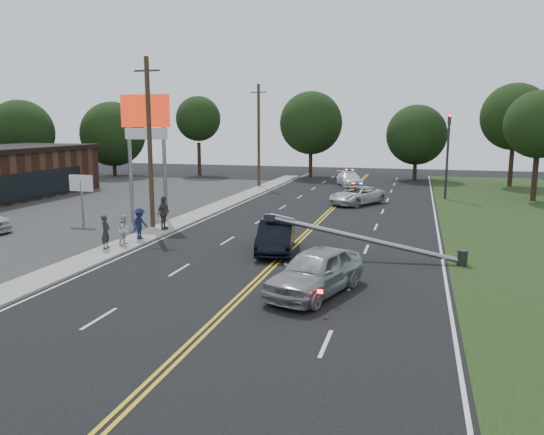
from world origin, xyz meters
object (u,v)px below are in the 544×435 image
(emergency_b, at_px, (349,179))
(bystander_b, at_px, (125,230))
(small_sign, at_px, (81,187))
(crashed_sedan, at_px, (276,236))
(utility_pole_mid, at_px, (150,143))
(utility_pole_far, at_px, (259,135))
(traffic_signal, at_px, (448,148))
(fallen_streetlight, at_px, (373,240))
(bystander_d, at_px, (163,213))
(emergency_a, at_px, (357,195))
(pylon_sign, at_px, (146,127))
(bystander_a, at_px, (106,232))
(bystander_c, at_px, (140,224))
(waiting_sedan, at_px, (316,271))

(emergency_b, distance_m, bystander_b, 30.93)
(small_sign, distance_m, crashed_sedan, 14.02)
(utility_pole_mid, relative_size, utility_pole_far, 1.00)
(utility_pole_mid, relative_size, emergency_b, 2.03)
(traffic_signal, xyz_separation_m, utility_pole_far, (-17.50, 4.00, 0.88))
(small_sign, xyz_separation_m, bystander_b, (5.72, -4.68, -1.45))
(fallen_streetlight, relative_size, bystander_d, 4.80)
(emergency_a, height_order, bystander_d, bystander_d)
(bystander_b, height_order, bystander_d, bystander_d)
(pylon_sign, xyz_separation_m, bystander_b, (2.22, -6.68, -5.11))
(crashed_sedan, xyz_separation_m, bystander_a, (-8.16, -2.07, 0.18))
(pylon_sign, height_order, utility_pole_far, utility_pole_far)
(emergency_a, bearing_deg, fallen_streetlight, -50.50)
(utility_pole_far, xyz_separation_m, bystander_c, (1.03, -25.32, -4.13))
(bystander_b, bearing_deg, waiting_sedan, -109.00)
(pylon_sign, height_order, bystander_c, pylon_sign)
(bystander_b, bearing_deg, bystander_c, 0.99)
(utility_pole_far, bearing_deg, pylon_sign, -93.72)
(bystander_a, bearing_deg, bystander_b, -29.15)
(bystander_b, relative_size, bystander_c, 0.91)
(pylon_sign, relative_size, utility_pole_far, 0.80)
(pylon_sign, xyz_separation_m, bystander_a, (1.79, -7.72, -5.04))
(pylon_sign, distance_m, crashed_sedan, 12.58)
(small_sign, xyz_separation_m, utility_pole_mid, (4.80, 0.00, 2.75))
(utility_pole_mid, xyz_separation_m, bystander_a, (0.49, -5.72, -4.13))
(pylon_sign, bearing_deg, crashed_sedan, -29.58)
(small_sign, xyz_separation_m, emergency_b, (13.37, 25.29, -1.62))
(pylon_sign, bearing_deg, bystander_a, -76.96)
(pylon_sign, bearing_deg, waiting_sedan, -41.60)
(utility_pole_mid, height_order, emergency_a, utility_pole_mid)
(pylon_sign, relative_size, crashed_sedan, 1.70)
(waiting_sedan, distance_m, bystander_a, 11.91)
(bystander_d, bearing_deg, fallen_streetlight, -100.68)
(small_sign, xyz_separation_m, utility_pole_far, (4.80, 22.00, 2.75))
(bystander_b, bearing_deg, emergency_b, -8.95)
(utility_pole_far, bearing_deg, bystander_b, -88.02)
(pylon_sign, relative_size, small_sign, 2.58)
(small_sign, height_order, bystander_c, small_sign)
(small_sign, height_order, bystander_b, small_sign)
(bystander_a, bearing_deg, emergency_a, -34.90)
(bystander_c, bearing_deg, small_sign, 67.95)
(bystander_a, bearing_deg, traffic_signal, -41.94)
(crashed_sedan, relative_size, waiting_sedan, 0.94)
(small_sign, relative_size, utility_pole_mid, 0.31)
(bystander_c, bearing_deg, fallen_streetlight, -85.51)
(fallen_streetlight, distance_m, crashed_sedan, 4.75)
(emergency_a, bearing_deg, bystander_c, -90.09)
(utility_pole_far, height_order, emergency_a, utility_pole_far)
(small_sign, distance_m, utility_pole_far, 22.68)
(emergency_a, bearing_deg, traffic_signal, 66.80)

